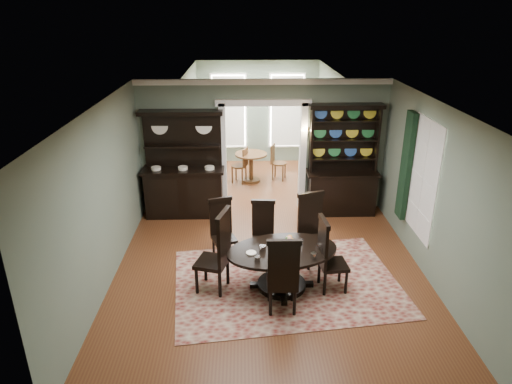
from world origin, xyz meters
TOP-DOWN VIEW (x-y plane):
  - room at (0.00, 0.04)m, footprint 5.51×6.01m
  - parlor at (0.00, 5.53)m, footprint 3.51×3.50m
  - doorway_trim at (0.00, 3.00)m, footprint 2.08×0.25m
  - right_window at (2.69, 0.93)m, footprint 0.15×1.47m
  - wall_sconce at (0.95, 2.85)m, footprint 0.27×0.21m
  - rug at (0.28, -0.16)m, footprint 4.08×3.10m
  - dining_table at (0.18, -0.30)m, footprint 2.04×2.02m
  - centerpiece at (0.27, -0.27)m, footprint 1.31×0.84m
  - chair_far_left at (-0.85, 0.77)m, footprint 0.55×0.53m
  - chair_far_mid at (-0.10, 0.69)m, footprint 0.46×0.44m
  - chair_far_right at (0.79, 0.57)m, footprint 0.62×0.60m
  - chair_end_left at (-0.87, -0.34)m, footprint 0.64×0.66m
  - chair_end_right at (0.91, -0.37)m, footprint 0.50×0.52m
  - chair_near at (0.13, -0.99)m, footprint 0.51×0.47m
  - sideboard at (-1.77, 2.72)m, footprint 1.80×0.64m
  - welsh_dresser at (1.77, 2.73)m, footprint 1.60×0.59m
  - parlor_table at (-0.24, 4.74)m, footprint 0.85×0.85m
  - parlor_chair_left at (-0.50, 4.67)m, footprint 0.45×0.44m
  - parlor_chair_right at (0.46, 4.92)m, footprint 0.45×0.44m

SIDE VIEW (x-z plane):
  - rug at x=0.28m, z-range 0.00..0.01m
  - dining_table at x=0.18m, z-range 0.14..0.87m
  - parlor_table at x=-0.24m, z-range 0.12..0.91m
  - parlor_chair_right at x=0.46m, z-range 0.03..1.00m
  - parlor_chair_left at x=-0.50m, z-range 0.03..1.00m
  - chair_far_mid at x=-0.10m, z-range 0.03..1.19m
  - chair_far_left at x=-0.85m, z-range 0.03..1.21m
  - chair_end_right at x=0.91m, z-range 0.03..1.34m
  - chair_near at x=0.13m, z-range 0.03..1.36m
  - chair_far_right at x=0.79m, z-range 0.03..1.38m
  - chair_end_left at x=-0.87m, z-range 0.04..1.49m
  - centerpiece at x=0.27m, z-range 0.68..0.90m
  - sideboard at x=-1.77m, z-range -0.36..2.01m
  - welsh_dresser at x=1.77m, z-range -0.34..2.15m
  - parlor at x=0.00m, z-range 0.01..3.02m
  - room at x=0.00m, z-range 0.07..3.08m
  - right_window at x=2.69m, z-range 0.54..2.66m
  - doorway_trim at x=0.00m, z-range 0.33..2.90m
  - wall_sconce at x=0.95m, z-range 1.79..1.99m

